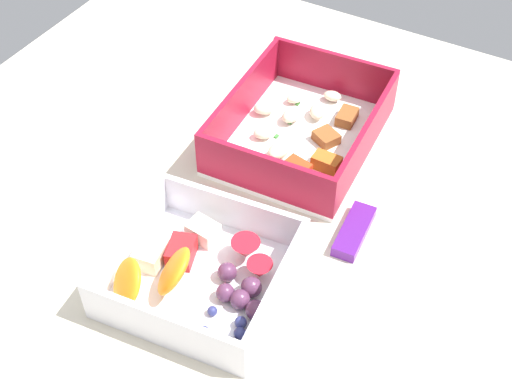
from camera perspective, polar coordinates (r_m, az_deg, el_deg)
The scene contains 4 objects.
table_surface at distance 72.63cm, azimuth -1.25°, elevation -1.96°, with size 80.00×80.00×2.00cm, color beige.
pasta_container at distance 78.30cm, azimuth 3.72°, elevation 5.12°, with size 21.07×16.93×5.90cm.
fruit_bowl at distance 64.64cm, azimuth -4.78°, elevation -6.59°, with size 16.73×17.25×5.51cm.
candy_bar at distance 69.77cm, azimuth 8.10°, elevation -3.21°, with size 7.00×2.40×1.20cm, color #51197A.
Camera 1 is at (41.65, 25.19, 54.90)cm, focal length 48.48 mm.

